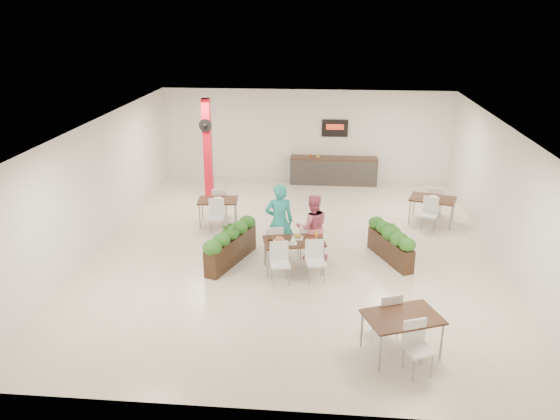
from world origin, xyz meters
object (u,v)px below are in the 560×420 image
object	(u,v)px
diner_man	(279,222)
planter_left	(231,243)
service_counter	(333,170)
side_table_a	(218,204)
side_table_c	(402,322)
planter_right	(391,242)
red_column	(208,148)
diner_woman	(312,227)
side_table_b	(433,202)
main_table	(294,245)

from	to	relation	value
diner_man	planter_left	world-z (taller)	diner_man
service_counter	side_table_a	world-z (taller)	service_counter
planter_left	side_table_a	world-z (taller)	planter_left
side_table_a	side_table_c	world-z (taller)	same
planter_right	side_table_a	size ratio (longest dim) A/B	1.03
red_column	planter_right	distance (m)	6.93
red_column	planter_right	size ratio (longest dim) A/B	1.88
diner_woman	side_table_b	size ratio (longest dim) A/B	0.99
planter_right	red_column	bearing A→B (deg)	141.63
main_table	side_table_a	xyz separation A→B (m)	(-2.31, 2.66, -0.01)
main_table	diner_man	xyz separation A→B (m)	(-0.39, 0.66, 0.31)
diner_man	side_table_a	size ratio (longest dim) A/B	1.15
main_table	diner_woman	distance (m)	0.80
service_counter	planter_left	bearing A→B (deg)	-110.48
main_table	planter_left	world-z (taller)	planter_left
side_table_a	side_table_b	bearing A→B (deg)	0.45
planter_right	side_table_c	xyz separation A→B (m)	(-0.19, -3.85, 0.14)
diner_man	side_table_b	world-z (taller)	diner_man
side_table_a	diner_man	bearing A→B (deg)	-52.40
main_table	planter_left	size ratio (longest dim) A/B	0.94
service_counter	side_table_b	world-z (taller)	service_counter
side_table_c	planter_left	bearing A→B (deg)	115.72
planter_right	planter_left	bearing A→B (deg)	-172.86
red_column	diner_woman	size ratio (longest dim) A/B	1.93
diner_woman	planter_right	distance (m)	1.93
red_column	side_table_a	xyz separation A→B (m)	(0.75, -2.33, -1.02)
diner_man	side_table_c	world-z (taller)	diner_man
side_table_c	main_table	bearing A→B (deg)	102.82
red_column	diner_man	xyz separation A→B (m)	(2.67, -4.33, -0.69)
diner_man	side_table_b	distance (m)	4.93
planter_right	side_table_b	distance (m)	2.97
service_counter	diner_woman	xyz separation A→B (m)	(-0.53, -6.20, 0.34)
planter_left	side_table_b	xyz separation A→B (m)	(5.24, 3.08, 0.11)
diner_man	diner_woman	size ratio (longest dim) A/B	1.15
service_counter	diner_man	size ratio (longest dim) A/B	1.58
diner_man	planter_left	bearing A→B (deg)	6.66
planter_left	side_table_a	size ratio (longest dim) A/B	1.18
service_counter	main_table	world-z (taller)	service_counter
service_counter	planter_right	world-z (taller)	service_counter
red_column	service_counter	world-z (taller)	red_column
red_column	side_table_a	world-z (taller)	red_column
red_column	side_table_c	world-z (taller)	red_column
diner_woman	side_table_c	distance (m)	4.14
red_column	side_table_b	distance (m)	7.05
side_table_a	side_table_b	xyz separation A→B (m)	(6.03, 0.69, 0.01)
main_table	diner_man	size ratio (longest dim) A/B	0.97
planter_left	diner_woman	bearing A→B (deg)	11.43
red_column	side_table_a	bearing A→B (deg)	-72.09
side_table_c	side_table_b	bearing A→B (deg)	54.59
diner_woman	planter_right	world-z (taller)	diner_woman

